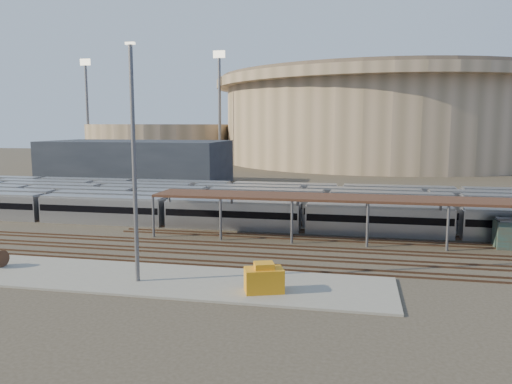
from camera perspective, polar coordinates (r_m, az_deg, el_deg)
The scene contains 13 objects.
ground at distance 59.21m, azimuth -4.92°, elevation -5.75°, with size 420.00×420.00×0.00m, color #383026.
apron at distance 47.56m, azimuth -16.03°, elevation -9.26°, with size 50.00×9.00×0.20m, color gray.
subway_trains at distance 76.56m, azimuth -1.38°, elevation -1.29°, with size 131.60×23.90×3.60m.
inspection_shed at distance 60.09m, azimuth 16.74°, elevation -1.01°, with size 60.30×6.00×5.30m.
empty_tracks at distance 54.56m, azimuth -6.42°, elevation -6.83°, with size 170.00×9.62×0.18m.
stadium at distance 195.41m, azimuth 14.23°, elevation 8.23°, with size 124.00×124.00×32.50m.
secondary_arena at distance 200.48m, azimuth -10.90°, elevation 5.60°, with size 56.00×56.00×14.00m, color tan.
service_building at distance 121.94m, azimuth -13.44°, elevation 3.35°, with size 42.00×20.00×10.00m, color #1E232D.
floodlight_0 at distance 171.76m, azimuth -4.19°, elevation 9.95°, with size 4.00×1.00×38.40m.
floodlight_1 at distance 202.59m, azimuth -18.73°, elevation 9.22°, with size 4.00×1.00×38.40m.
floodlight_3 at distance 216.94m, azimuth 4.63°, elevation 9.46°, with size 4.00×1.00×38.40m.
yard_light_pole at distance 43.49m, azimuth -13.76°, elevation 3.10°, with size 0.80×0.36×20.25m.
yellow_equipment at distance 41.22m, azimuth 0.92°, elevation -10.03°, with size 3.11×1.94×1.94m, color orange.
Camera 1 is at (16.48, -55.20, 13.69)m, focal length 35.00 mm.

